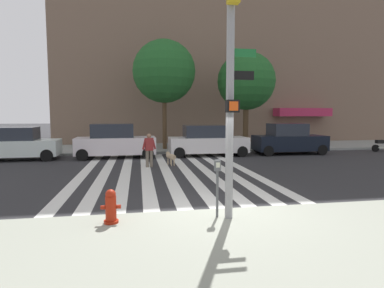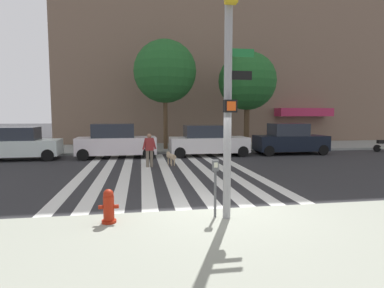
{
  "view_description": "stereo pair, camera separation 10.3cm",
  "coord_description": "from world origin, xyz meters",
  "px_view_note": "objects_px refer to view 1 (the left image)",
  "views": [
    {
      "loc": [
        -2.03,
        -7.71,
        2.57
      ],
      "look_at": [
        0.3,
        6.01,
        1.26
      ],
      "focal_mm": 29.55,
      "sensor_mm": 36.0,
      "label": 1
    },
    {
      "loc": [
        -1.93,
        -7.73,
        2.57
      ],
      "look_at": [
        0.3,
        6.01,
        1.26
      ],
      "focal_mm": 29.55,
      "sensor_mm": 36.0,
      "label": 2
    }
  ],
  "objects_px": {
    "fire_hydrant": "(111,207)",
    "parked_car_fourth_in_line": "(289,140)",
    "street_tree_middle": "(246,81)",
    "parking_meter_curbside": "(217,180)",
    "dog_on_leash": "(171,156)",
    "street_tree_nearest": "(164,72)",
    "parked_car_near_curb": "(18,144)",
    "parked_car_third_in_line": "(207,141)",
    "parked_car_behind_first": "(115,142)",
    "pedestrian_dog_walker": "(149,148)",
    "parked_scooter": "(384,145)",
    "traffic_light_pole": "(231,72)"
  },
  "relations": [
    {
      "from": "fire_hydrant",
      "to": "parked_car_fourth_in_line",
      "type": "height_order",
      "value": "parked_car_fourth_in_line"
    },
    {
      "from": "parked_car_fourth_in_line",
      "to": "street_tree_middle",
      "type": "distance_m",
      "value": 5.43
    },
    {
      "from": "street_tree_middle",
      "to": "parking_meter_curbside",
      "type": "bearing_deg",
      "value": -111.53
    },
    {
      "from": "street_tree_middle",
      "to": "dog_on_leash",
      "type": "height_order",
      "value": "street_tree_middle"
    },
    {
      "from": "street_tree_middle",
      "to": "street_tree_nearest",
      "type": "bearing_deg",
      "value": 179.7
    },
    {
      "from": "parked_car_near_curb",
      "to": "parked_car_fourth_in_line",
      "type": "xyz_separation_m",
      "value": [
        16.26,
        0.0,
        0.04
      ]
    },
    {
      "from": "parked_car_fourth_in_line",
      "to": "parking_meter_curbside",
      "type": "bearing_deg",
      "value": -123.13
    },
    {
      "from": "parked_car_near_curb",
      "to": "street_tree_nearest",
      "type": "xyz_separation_m",
      "value": [
        8.49,
        3.19,
        4.62
      ]
    },
    {
      "from": "parked_car_third_in_line",
      "to": "street_tree_nearest",
      "type": "xyz_separation_m",
      "value": [
        -2.37,
        3.19,
        4.6
      ]
    },
    {
      "from": "parking_meter_curbside",
      "to": "parked_car_behind_first",
      "type": "xyz_separation_m",
      "value": [
        -3.17,
        11.94,
        -0.07
      ]
    },
    {
      "from": "parking_meter_curbside",
      "to": "parked_car_third_in_line",
      "type": "relative_size",
      "value": 0.28
    },
    {
      "from": "parked_car_near_curb",
      "to": "pedestrian_dog_walker",
      "type": "bearing_deg",
      "value": -26.9
    },
    {
      "from": "parked_car_near_curb",
      "to": "parked_car_fourth_in_line",
      "type": "bearing_deg",
      "value": 0.01
    },
    {
      "from": "fire_hydrant",
      "to": "street_tree_middle",
      "type": "xyz_separation_m",
      "value": [
        8.4,
        15.11,
        4.42
      ]
    },
    {
      "from": "parked_car_near_curb",
      "to": "parked_car_third_in_line",
      "type": "relative_size",
      "value": 0.89
    },
    {
      "from": "parked_car_third_in_line",
      "to": "parked_car_fourth_in_line",
      "type": "distance_m",
      "value": 5.4
    },
    {
      "from": "parked_car_third_in_line",
      "to": "parked_scooter",
      "type": "distance_m",
      "value": 12.53
    },
    {
      "from": "traffic_light_pole",
      "to": "street_tree_middle",
      "type": "xyz_separation_m",
      "value": [
        5.7,
        15.26,
        1.42
      ]
    },
    {
      "from": "street_tree_middle",
      "to": "pedestrian_dog_walker",
      "type": "relative_size",
      "value": 4.21
    },
    {
      "from": "parked_car_behind_first",
      "to": "street_tree_nearest",
      "type": "height_order",
      "value": "street_tree_nearest"
    },
    {
      "from": "street_tree_nearest",
      "to": "pedestrian_dog_walker",
      "type": "bearing_deg",
      "value": -100.99
    },
    {
      "from": "fire_hydrant",
      "to": "dog_on_leash",
      "type": "xyz_separation_m",
      "value": [
        2.22,
        8.77,
        -0.08
      ]
    },
    {
      "from": "traffic_light_pole",
      "to": "fire_hydrant",
      "type": "distance_m",
      "value": 4.04
    },
    {
      "from": "parked_car_near_curb",
      "to": "parked_car_behind_first",
      "type": "height_order",
      "value": "parked_car_behind_first"
    },
    {
      "from": "parked_car_third_in_line",
      "to": "street_tree_nearest",
      "type": "distance_m",
      "value": 6.08
    },
    {
      "from": "street_tree_nearest",
      "to": "pedestrian_dog_walker",
      "type": "distance_m",
      "value": 8.33
    },
    {
      "from": "street_tree_nearest",
      "to": "fire_hydrant",
      "type": "bearing_deg",
      "value": -99.22
    },
    {
      "from": "parked_car_near_curb",
      "to": "parked_scooter",
      "type": "bearing_deg",
      "value": 0.35
    },
    {
      "from": "parked_car_fourth_in_line",
      "to": "pedestrian_dog_walker",
      "type": "height_order",
      "value": "parked_car_fourth_in_line"
    },
    {
      "from": "parked_car_third_in_line",
      "to": "pedestrian_dog_walker",
      "type": "relative_size",
      "value": 2.93
    },
    {
      "from": "parking_meter_curbside",
      "to": "street_tree_middle",
      "type": "relative_size",
      "value": 0.2
    },
    {
      "from": "fire_hydrant",
      "to": "street_tree_nearest",
      "type": "relative_size",
      "value": 0.1
    },
    {
      "from": "traffic_light_pole",
      "to": "pedestrian_dog_walker",
      "type": "distance_m",
      "value": 8.99
    },
    {
      "from": "parked_car_behind_first",
      "to": "parked_car_fourth_in_line",
      "type": "bearing_deg",
      "value": 0.01
    },
    {
      "from": "parked_car_third_in_line",
      "to": "pedestrian_dog_walker",
      "type": "bearing_deg",
      "value": -135.49
    },
    {
      "from": "traffic_light_pole",
      "to": "parked_scooter",
      "type": "height_order",
      "value": "traffic_light_pole"
    },
    {
      "from": "parked_car_near_curb",
      "to": "pedestrian_dog_walker",
      "type": "xyz_separation_m",
      "value": [
        7.16,
        -3.63,
        0.04
      ]
    },
    {
      "from": "fire_hydrant",
      "to": "parked_scooter",
      "type": "distance_m",
      "value": 21.15
    },
    {
      "from": "parked_scooter",
      "to": "dog_on_leash",
      "type": "distance_m",
      "value": 15.49
    },
    {
      "from": "pedestrian_dog_walker",
      "to": "parked_scooter",
      "type": "bearing_deg",
      "value": 13.1
    },
    {
      "from": "traffic_light_pole",
      "to": "parked_car_near_curb",
      "type": "relative_size",
      "value": 1.36
    },
    {
      "from": "parked_car_near_curb",
      "to": "parking_meter_curbside",
      "type": "bearing_deg",
      "value": -54.66
    },
    {
      "from": "parked_car_fourth_in_line",
      "to": "dog_on_leash",
      "type": "xyz_separation_m",
      "value": [
        -8.01,
        -3.18,
        -0.49
      ]
    },
    {
      "from": "pedestrian_dog_walker",
      "to": "dog_on_leash",
      "type": "distance_m",
      "value": 1.28
    },
    {
      "from": "parked_car_near_curb",
      "to": "street_tree_middle",
      "type": "distance_m",
      "value": 15.32
    },
    {
      "from": "parked_car_fourth_in_line",
      "to": "parked_scooter",
      "type": "xyz_separation_m",
      "value": [
        7.12,
        0.14,
        -0.45
      ]
    },
    {
      "from": "parking_meter_curbside",
      "to": "parked_scooter",
      "type": "bearing_deg",
      "value": 39.02
    },
    {
      "from": "street_tree_nearest",
      "to": "street_tree_middle",
      "type": "relative_size",
      "value": 1.09
    },
    {
      "from": "parked_car_behind_first",
      "to": "parked_car_fourth_in_line",
      "type": "relative_size",
      "value": 1.01
    },
    {
      "from": "fire_hydrant",
      "to": "parked_car_third_in_line",
      "type": "distance_m",
      "value": 12.89
    }
  ]
}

